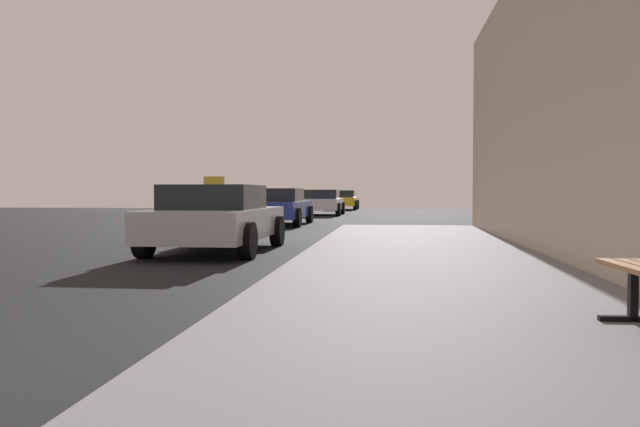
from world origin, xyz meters
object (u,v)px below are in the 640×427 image
at_px(car_silver, 217,218).
at_px(car_blue, 278,206).
at_px(car_yellow, 343,200).
at_px(car_white, 323,202).

height_order(car_silver, car_blue, car_silver).
xyz_separation_m(car_silver, car_yellow, (0.12, 28.95, -0.00)).
height_order(car_blue, car_yellow, same).
distance_m(car_silver, car_white, 19.01).
xyz_separation_m(car_blue, car_yellow, (0.73, 19.39, -0.00)).
bearing_deg(car_silver, car_yellow, 89.77).
relative_size(car_silver, car_white, 1.02).
height_order(car_white, car_yellow, same).
height_order(car_silver, car_white, car_silver).
relative_size(car_white, car_yellow, 0.95).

